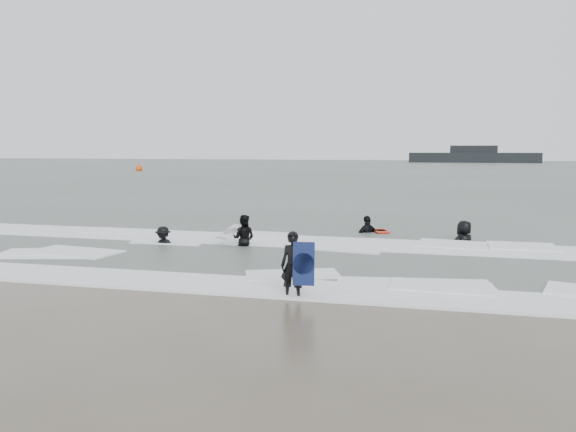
% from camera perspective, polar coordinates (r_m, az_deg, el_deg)
% --- Properties ---
extents(ground, '(320.00, 320.00, 0.00)m').
position_cam_1_polar(ground, '(14.50, -5.08, -6.59)').
color(ground, brown).
rests_on(ground, ground).
extents(sea, '(320.00, 320.00, 0.00)m').
position_cam_1_polar(sea, '(93.45, 11.85, 4.64)').
color(sea, '#47544C').
rests_on(sea, ground).
extents(surfer_centre, '(0.57, 0.38, 1.56)m').
position_cam_1_polar(surfer_centre, '(12.78, 0.51, -8.41)').
color(surfer_centre, black).
rests_on(surfer_centre, ground).
extents(surfer_wading, '(0.81, 0.64, 1.67)m').
position_cam_1_polar(surfer_wading, '(19.47, -4.52, -3.13)').
color(surfer_wading, black).
rests_on(surfer_wading, ground).
extents(surfer_breaker, '(1.02, 0.61, 1.54)m').
position_cam_1_polar(surfer_breaker, '(20.01, -12.54, -3.01)').
color(surfer_breaker, black).
rests_on(surfer_breaker, ground).
extents(surfer_right_near, '(1.12, 1.07, 1.87)m').
position_cam_1_polar(surfer_right_near, '(22.65, 8.07, -1.78)').
color(surfer_right_near, black).
rests_on(surfer_right_near, ground).
extents(surfer_right_far, '(1.08, 1.11, 1.93)m').
position_cam_1_polar(surfer_right_far, '(21.48, 17.44, -2.49)').
color(surfer_right_far, black).
rests_on(surfer_right_far, ground).
extents(surf_foam, '(30.03, 9.06, 0.09)m').
position_cam_1_polar(surf_foam, '(17.94, -1.06, -3.84)').
color(surf_foam, white).
rests_on(surf_foam, ground).
extents(bodyboards, '(5.51, 11.23, 1.25)m').
position_cam_1_polar(bodyboards, '(18.08, 2.19, -2.29)').
color(bodyboards, '#0F1A47').
rests_on(bodyboards, ground).
extents(buoy, '(1.00, 1.00, 1.65)m').
position_cam_1_polar(buoy, '(89.24, -14.89, 4.69)').
color(buoy, '#D64009').
rests_on(buoy, ground).
extents(vessel_horizon, '(31.01, 5.54, 4.21)m').
position_cam_1_polar(vessel_horizon, '(147.27, 18.29, 5.76)').
color(vessel_horizon, black).
rests_on(vessel_horizon, ground).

